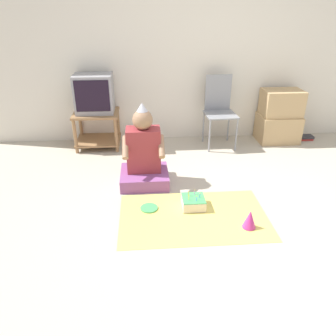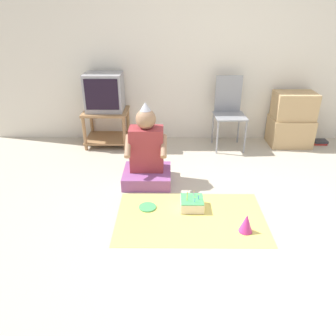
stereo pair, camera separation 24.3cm
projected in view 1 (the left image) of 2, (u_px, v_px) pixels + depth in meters
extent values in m
plane|color=#BCB29E|center=(241.00, 227.00, 2.97)|extent=(16.00, 16.00, 0.00)
cube|color=silver|center=(204.00, 48.00, 4.43)|extent=(6.40, 0.06, 2.55)
cube|color=#997047|center=(96.00, 113.00, 4.43)|extent=(0.60, 0.50, 0.03)
cube|color=#997047|center=(99.00, 140.00, 4.61)|extent=(0.60, 0.50, 0.02)
cylinder|color=#997047|center=(75.00, 136.00, 4.32)|extent=(0.04, 0.04, 0.49)
cylinder|color=#997047|center=(116.00, 135.00, 4.36)|extent=(0.04, 0.04, 0.49)
cylinder|color=#997047|center=(81.00, 125.00, 4.71)|extent=(0.04, 0.04, 0.49)
cylinder|color=#997047|center=(118.00, 124.00, 4.75)|extent=(0.04, 0.04, 0.49)
cube|color=#99999E|center=(94.00, 94.00, 4.33)|extent=(0.49, 0.39, 0.50)
cube|color=black|center=(92.00, 96.00, 4.15)|extent=(0.43, 0.01, 0.40)
cube|color=gray|center=(221.00, 115.00, 4.44)|extent=(0.43, 0.43, 0.02)
cube|color=gray|center=(218.00, 93.00, 4.51)|extent=(0.36, 0.04, 0.50)
cylinder|color=gray|center=(210.00, 136.00, 4.36)|extent=(0.02, 0.02, 0.46)
cylinder|color=gray|center=(236.00, 135.00, 4.40)|extent=(0.02, 0.02, 0.46)
cylinder|color=gray|center=(203.00, 127.00, 4.69)|extent=(0.02, 0.02, 0.46)
cylinder|color=gray|center=(228.00, 126.00, 4.73)|extent=(0.02, 0.02, 0.46)
cube|color=tan|center=(278.00, 128.00, 4.74)|extent=(0.56, 0.43, 0.39)
cube|color=tan|center=(282.00, 103.00, 4.58)|extent=(0.54, 0.37, 0.36)
cube|color=#B72D28|center=(306.00, 139.00, 4.86)|extent=(0.18, 0.12, 0.03)
cube|color=#333338|center=(306.00, 137.00, 4.84)|extent=(0.18, 0.14, 0.03)
cube|color=#8C4C8C|center=(145.00, 177.00, 3.67)|extent=(0.53, 0.48, 0.14)
cube|color=#993338|center=(144.00, 150.00, 3.57)|extent=(0.37, 0.23, 0.49)
sphere|color=#9E7556|center=(142.00, 120.00, 3.41)|extent=(0.22, 0.22, 0.22)
cone|color=silver|center=(142.00, 107.00, 3.35)|extent=(0.12, 0.12, 0.09)
cylinder|color=#9E7556|center=(125.00, 147.00, 3.42)|extent=(0.06, 0.26, 0.21)
cylinder|color=#9E7556|center=(161.00, 146.00, 3.45)|extent=(0.06, 0.26, 0.21)
cube|color=#EAD666|center=(193.00, 216.00, 3.10)|extent=(1.40, 0.86, 0.01)
cube|color=#F4E0C6|center=(193.00, 202.00, 3.23)|extent=(0.22, 0.22, 0.09)
cube|color=#4CB266|center=(194.00, 198.00, 3.21)|extent=(0.22, 0.22, 0.01)
cylinder|color=#4C7FE5|center=(200.00, 196.00, 3.19)|extent=(0.01, 0.01, 0.05)
sphere|color=#FFCC4C|center=(200.00, 193.00, 3.18)|extent=(0.01, 0.01, 0.01)
cylinder|color=#E58CCC|center=(195.00, 193.00, 3.25)|extent=(0.01, 0.01, 0.05)
sphere|color=#FFCC4C|center=(195.00, 190.00, 3.23)|extent=(0.01, 0.01, 0.01)
cylinder|color=yellow|center=(188.00, 194.00, 3.23)|extent=(0.01, 0.01, 0.05)
sphere|color=#FFCC4C|center=(188.00, 191.00, 3.21)|extent=(0.01, 0.01, 0.01)
cylinder|color=yellow|center=(189.00, 198.00, 3.16)|extent=(0.01, 0.01, 0.05)
sphere|color=#FFCC4C|center=(189.00, 195.00, 3.15)|extent=(0.01, 0.01, 0.01)
cylinder|color=#4C7FE5|center=(197.00, 199.00, 3.15)|extent=(0.01, 0.01, 0.05)
sphere|color=#FFCC4C|center=(197.00, 196.00, 3.13)|extent=(0.01, 0.01, 0.01)
cone|color=#CC338C|center=(250.00, 219.00, 2.91)|extent=(0.12, 0.12, 0.17)
cylinder|color=#4CB266|center=(149.00, 208.00, 3.22)|extent=(0.17, 0.17, 0.01)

